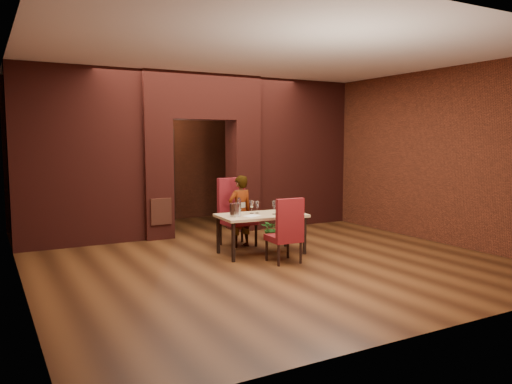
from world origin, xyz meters
TOP-DOWN VIEW (x-y plane):
  - floor at (0.00, 0.00)m, footprint 8.00×8.00m
  - ceiling at (0.00, 0.00)m, footprint 7.00×8.00m
  - wall_back at (0.00, 4.00)m, footprint 7.00×0.04m
  - wall_front at (0.00, -4.00)m, footprint 7.00×0.04m
  - wall_left at (-3.50, 0.00)m, footprint 0.04×8.00m
  - wall_right at (3.50, 0.00)m, footprint 0.04×8.00m
  - pillar_left at (-0.95, 2.00)m, footprint 0.55×0.55m
  - pillar_right at (0.95, 2.00)m, footprint 0.55×0.55m
  - lintel at (0.00, 2.00)m, footprint 2.45×0.55m
  - wing_wall_left at (-2.36, 2.00)m, footprint 2.28×0.35m
  - wing_wall_right at (2.36, 2.00)m, footprint 2.28×0.35m
  - vent_panel at (-0.95, 1.71)m, footprint 0.40×0.03m
  - rear_door at (-0.40, 3.94)m, footprint 0.90×0.08m
  - rear_door_frame at (-0.40, 3.90)m, footprint 1.02×0.04m
  - dining_table at (0.15, -0.20)m, footprint 1.48×0.90m
  - chair_far at (0.10, 0.55)m, footprint 0.60×0.60m
  - chair_near at (0.17, -0.87)m, footprint 0.48×0.48m
  - person_seated at (0.09, 0.47)m, footprint 0.49×0.35m
  - wine_glass_a at (0.05, -0.06)m, footprint 0.09×0.09m
  - wine_glass_b at (0.14, -0.07)m, footprint 0.08×0.08m
  - wine_glass_c at (0.34, -0.31)m, footprint 0.09×0.09m
  - tasting_sheet at (-0.09, -0.30)m, footprint 0.32×0.28m
  - wine_bucket at (-0.35, -0.22)m, footprint 0.17×0.17m
  - water_bottle at (-0.25, -0.17)m, footprint 0.07×0.07m
  - potted_plant at (0.89, 0.72)m, footprint 0.51×0.49m

SIDE VIEW (x-z plane):
  - floor at x=0.00m, z-range 0.00..0.00m
  - potted_plant at x=0.89m, z-range 0.00..0.44m
  - dining_table at x=0.15m, z-range 0.00..0.67m
  - chair_near at x=0.17m, z-range 0.00..1.02m
  - vent_panel at x=-0.95m, z-range 0.30..0.80m
  - chair_far at x=0.10m, z-range 0.00..1.21m
  - person_seated at x=0.09m, z-range 0.00..1.28m
  - tasting_sheet at x=-0.09m, z-range 0.67..0.67m
  - wine_glass_b at x=0.14m, z-range 0.67..0.87m
  - wine_bucket at x=-0.35m, z-range 0.67..0.88m
  - wine_glass_a at x=0.05m, z-range 0.67..0.88m
  - wine_glass_c at x=0.34m, z-range 0.67..0.89m
  - water_bottle at x=-0.25m, z-range 0.67..0.97m
  - rear_door at x=-0.40m, z-range 0.00..2.10m
  - rear_door_frame at x=-0.40m, z-range -0.06..2.16m
  - pillar_left at x=-0.95m, z-range 0.00..2.30m
  - pillar_right at x=0.95m, z-range 0.00..2.30m
  - wall_back at x=0.00m, z-range 0.00..3.20m
  - wall_front at x=0.00m, z-range 0.00..3.20m
  - wall_left at x=-3.50m, z-range 0.00..3.20m
  - wall_right at x=3.50m, z-range 0.00..3.20m
  - wing_wall_left at x=-2.36m, z-range 0.00..3.20m
  - wing_wall_right at x=2.36m, z-range 0.00..3.20m
  - lintel at x=0.00m, z-range 2.30..3.20m
  - ceiling at x=0.00m, z-range 3.18..3.22m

